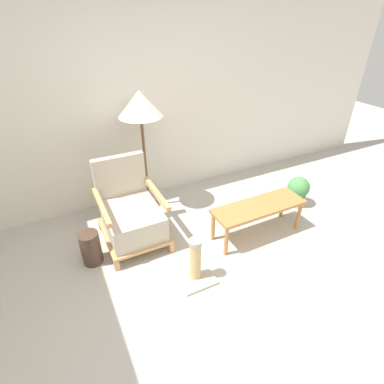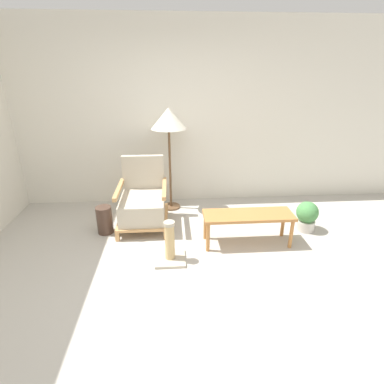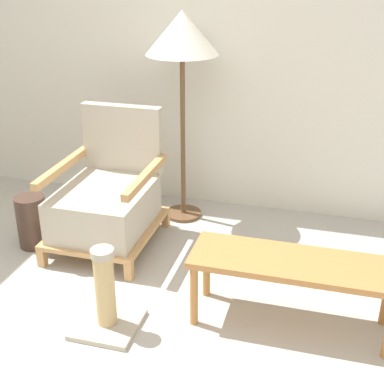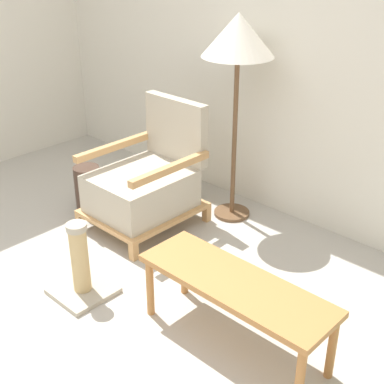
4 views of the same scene
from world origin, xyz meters
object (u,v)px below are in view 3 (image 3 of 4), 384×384
vase (32,221)px  coffee_table (293,269)px  floor_lamp (182,40)px  scratching_post (106,301)px  armchair (108,199)px

vase → coffee_table: bearing=-12.2°
floor_lamp → coffee_table: size_ratio=1.40×
floor_lamp → scratching_post: 1.81m
floor_lamp → coffee_table: 1.73m
coffee_table → vase: (-1.78, 0.39, -0.16)m
floor_lamp → vase: floor_lamp is taller
armchair → scratching_post: (0.36, -0.85, -0.17)m
armchair → floor_lamp: floor_lamp is taller
floor_lamp → scratching_post: floor_lamp is taller
coffee_table → scratching_post: bearing=-162.7°
coffee_table → vase: bearing=167.8°
armchair → coffee_table: armchair is taller
armchair → coffee_table: 1.41m
floor_lamp → vase: 1.59m
armchair → scratching_post: bearing=-67.4°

